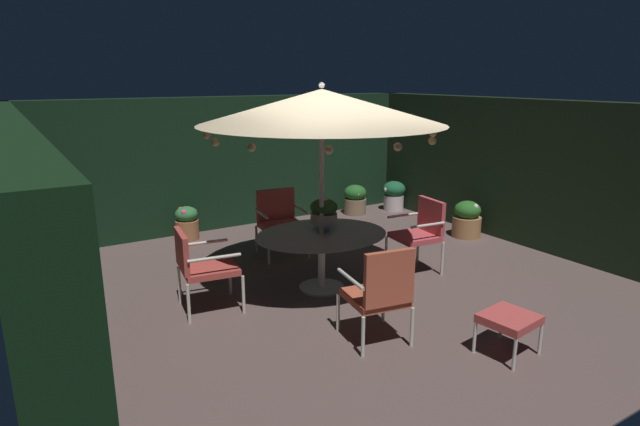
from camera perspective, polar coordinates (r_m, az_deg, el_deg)
name	(u,v)px	position (r m, az deg, el deg)	size (l,w,h in m)	color
ground_plane	(340,284)	(6.81, 2.15, -7.68)	(7.19, 6.93, 0.02)	brown
hedge_backdrop_rear	(235,162)	(9.35, -9.26, 5.53)	(7.19, 0.30, 2.25)	black
hedge_backdrop_left	(23,243)	(5.41, -29.64, -2.89)	(0.30, 6.93, 2.25)	black
hedge_backdrop_right	(522,172)	(8.84, 21.15, 4.21)	(0.30, 6.93, 2.25)	black
patio_dining_table	(322,242)	(6.42, 0.17, -3.20)	(1.67, 1.40, 0.73)	beige
patio_umbrella	(322,107)	(6.12, 0.19, 11.46)	(2.88, 2.88, 2.52)	silver
centerpiece_planter	(324,212)	(6.45, 0.42, 0.15)	(0.34, 0.34, 0.43)	beige
patio_chair_north	(280,218)	(7.76, -4.43, -0.55)	(0.72, 0.67, 0.95)	beige
patio_chair_northeast	(200,263)	(6.01, -12.91, -5.35)	(0.71, 0.69, 0.94)	beige
patio_chair_east	(380,290)	(5.17, 6.58, -8.38)	(0.66, 0.69, 1.02)	beige
patio_chair_southeast	(421,229)	(7.17, 10.93, -1.76)	(0.63, 0.64, 0.99)	beige
ottoman_footrest	(509,320)	(5.35, 19.90, -10.92)	(0.54, 0.51, 0.40)	silver
potted_plant_left_far	(355,199)	(10.09, 3.85, 1.49)	(0.43, 0.43, 0.57)	#7F664D
potted_plant_front_corner	(66,246)	(8.00, -25.90, -3.25)	(0.52, 0.52, 0.64)	tan
potted_plant_right_far	(60,274)	(6.82, -26.47, -5.94)	(0.46, 0.46, 0.70)	beige
potted_plant_back_right	(467,219)	(8.96, 15.70, -0.66)	(0.47, 0.47, 0.60)	#A36F44
potted_plant_back_center	(187,223)	(8.77, -14.29, -1.03)	(0.37, 0.37, 0.55)	#A46540
potted_plant_back_left	(394,195)	(10.47, 8.04, 2.00)	(0.46, 0.44, 0.58)	silver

